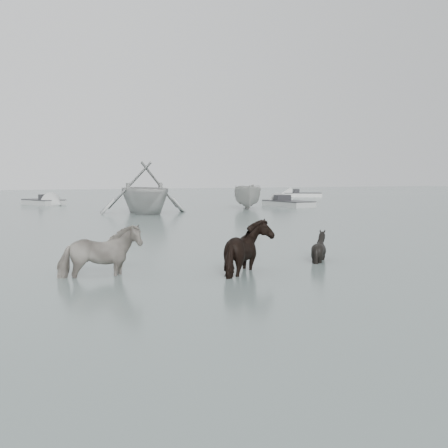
{
  "coord_description": "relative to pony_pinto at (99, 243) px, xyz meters",
  "views": [
    {
      "loc": [
        -3.72,
        -11.86,
        2.13
      ],
      "look_at": [
        1.01,
        0.0,
        1.0
      ],
      "focal_mm": 45.0,
      "sensor_mm": 36.0,
      "label": 1
    }
  ],
  "objects": [
    {
      "name": "skiff_star",
      "position": [
        24.86,
        35.23,
        -0.34
      ],
      "size": [
        5.12,
        3.26,
        0.75
      ],
      "primitive_type": null,
      "rotation": [
        0.0,
        0.0,
        2.77
      ],
      "color": "silver",
      "rests_on": "ground"
    },
    {
      "name": "skiff_port",
      "position": [
        15.94,
        21.45,
        -0.34
      ],
      "size": [
        2.37,
        5.56,
        0.75
      ],
      "primitive_type": null,
      "rotation": [
        0.0,
        0.0,
        1.72
      ],
      "color": "#A0A3A0",
      "rests_on": "ground"
    },
    {
      "name": "pony_pinto",
      "position": [
        0.0,
        0.0,
        0.0
      ],
      "size": [
        1.72,
        0.83,
        1.43
      ],
      "primitive_type": "imported",
      "rotation": [
        0.0,
        0.0,
        1.54
      ],
      "color": "black",
      "rests_on": "ground"
    },
    {
      "name": "ground",
      "position": [
        1.85,
        0.2,
        -0.72
      ],
      "size": [
        140.0,
        140.0,
        0.0
      ],
      "primitive_type": "plane",
      "color": "#505F5B",
      "rests_on": "ground"
    },
    {
      "name": "pony_dark",
      "position": [
        3.14,
        -0.66,
        0.04
      ],
      "size": [
        1.66,
        1.8,
        1.51
      ],
      "primitive_type": "imported",
      "rotation": [
        0.0,
        0.0,
        1.28
      ],
      "color": "black",
      "rests_on": "ground"
    },
    {
      "name": "rowboat_trail",
      "position": [
        5.45,
        18.31,
        0.76
      ],
      "size": [
        5.14,
        5.86,
        2.95
      ],
      "primitive_type": "imported",
      "rotation": [
        0.0,
        0.0,
        3.2
      ],
      "color": "#ADAFAD",
      "rests_on": "ground"
    },
    {
      "name": "skiff_mid",
      "position": [
        0.91,
        29.57,
        -0.34
      ],
      "size": [
        3.42,
        4.87,
        0.75
      ],
      "primitive_type": null,
      "rotation": [
        0.0,
        0.0,
        -1.13
      ],
      "color": "#A4A6A4",
      "rests_on": "ground"
    },
    {
      "name": "boat_small",
      "position": [
        12.37,
        20.07,
        0.12
      ],
      "size": [
        2.96,
        4.59,
        1.66
      ],
      "primitive_type": "imported",
      "rotation": [
        0.0,
        0.0,
        -0.34
      ],
      "color": "#A2A29D",
      "rests_on": "ground"
    },
    {
      "name": "pony_black",
      "position": [
        5.45,
        0.28,
        -0.17
      ],
      "size": [
        1.12,
        1.03,
        1.1
      ],
      "primitive_type": "imported",
      "rotation": [
        0.0,
        0.0,
        1.73
      ],
      "color": "black",
      "rests_on": "ground"
    }
  ]
}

